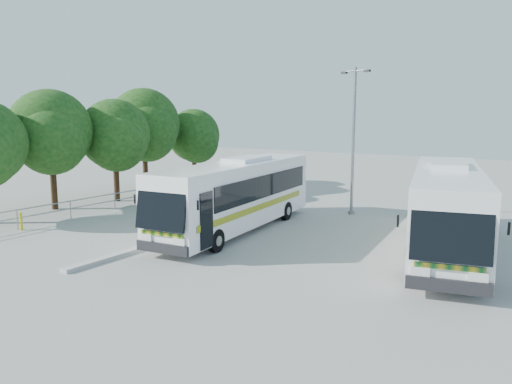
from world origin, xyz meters
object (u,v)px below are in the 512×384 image
Objects in this scene: tree_far_b at (51,131)px; bollard at (21,221)px; lamppost at (354,134)px; tree_far_e at (194,135)px; tree_far_c at (115,134)px; coach_adjacent at (447,207)px; tree_far_d at (145,124)px; coach_main at (237,194)px.

bollard is (3.32, -4.19, -4.13)m from tree_far_b.
tree_far_b is 0.87× the size of lamppost.
tree_far_b is 12.13m from tree_far_e.
tree_far_c is 7.35× the size of bollard.
tree_far_e is at bearing 93.54° from tree_far_c.
tree_far_e is 0.74× the size of lamppost.
tree_far_c is 9.27m from bollard.
tree_far_b is 1.07× the size of tree_far_c.
coach_adjacent is 19.38m from bollard.
coach_adjacent reaches higher than bollard.
tree_far_d is at bearing -98.63° from tree_far_e.
lamppost is (-6.19, 5.16, 2.58)m from coach_adjacent.
lamppost is at bearing 46.82° from bollard.
tree_far_d reaches higher than coach_main.
lamppost is at bearing 2.54° from tree_far_d.
coach_main reaches higher than bollard.
tree_far_b is at bearing -102.91° from tree_far_c.
lamppost is at bearing -14.64° from tree_far_e.
coach_main is (12.31, -6.09, -3.02)m from tree_far_d.
coach_adjacent is at bearing -21.03° from lamppost.
tree_far_c is at bearing 106.67° from bollard.
tree_far_b reaches higher than bollard.
tree_far_e is at bearing 81.37° from tree_far_d.
coach_adjacent is 8.46m from lamppost.
lamppost reaches higher than coach_main.
tree_far_b is 0.56× the size of coach_adjacent.
tree_far_b is at bearing -132.37° from lamppost.
coach_main is at bearing -95.14° from lamppost.
tree_far_c is at bearing 163.96° from coach_adjacent.
coach_adjacent is (20.32, -0.78, -2.41)m from tree_far_c.
tree_far_c is 20.47m from coach_adjacent.
tree_far_d is 0.59× the size of coach_adjacent.
coach_main is at bearing 176.07° from coach_adjacent.
tree_far_c reaches higher than bollard.
lamppost is at bearing 28.87° from tree_far_b.
coach_adjacent is at bearing 8.36° from tree_far_b.
coach_main is (12.02, 1.51, -2.77)m from tree_far_b.
tree_far_b is 17.15m from lamppost.
tree_far_e reaches higher than coach_main.
tree_far_d is at bearing 107.03° from bollard.
tree_far_d is (-1.19, 3.70, 0.56)m from tree_far_c.
coach_adjacent is at bearing -2.20° from tree_far_c.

